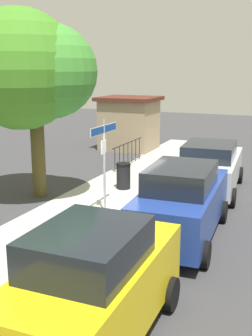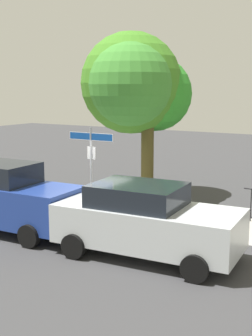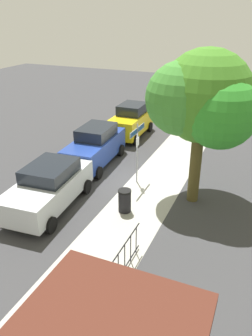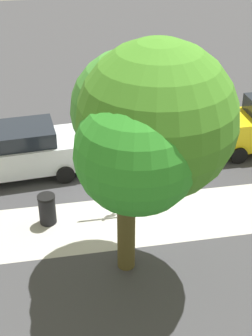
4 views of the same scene
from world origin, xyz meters
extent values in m
plane|color=#38383A|center=(0.00, 0.00, 0.00)|extent=(60.00, 60.00, 0.00)
cube|color=#A8A69E|center=(2.00, 1.30, 0.00)|extent=(24.00, 2.60, 0.00)
cylinder|color=#9EA0A5|center=(0.02, 0.40, 1.46)|extent=(0.07, 0.07, 2.93)
cube|color=#144799|center=(0.02, 0.40, 2.63)|extent=(1.70, 0.02, 0.22)
cube|color=white|center=(0.02, 0.40, 2.63)|extent=(1.73, 0.02, 0.25)
cube|color=silver|center=(0.02, 0.42, 2.08)|extent=(0.32, 0.02, 0.42)
cylinder|color=#49401E|center=(0.61, 3.25, 1.45)|extent=(0.48, 0.48, 2.91)
sphere|color=#3F8022|center=(-0.12, 3.27, 4.39)|extent=(3.83, 3.83, 3.83)
sphere|color=#2F8D27|center=(0.50, 4.01, 3.99)|extent=(2.89, 2.89, 2.89)
sphere|color=#3E8830|center=(0.33, 2.43, 4.33)|extent=(3.02, 3.02, 3.02)
cube|color=navy|center=(-1.04, -2.42, 0.88)|extent=(4.66, 2.01, 1.11)
cylinder|color=black|center=(0.46, -1.46, 0.32)|extent=(0.65, 0.26, 0.64)
cylinder|color=black|center=(0.55, -3.21, 0.32)|extent=(0.65, 0.26, 0.64)
cube|color=silver|center=(3.56, -2.14, 0.81)|extent=(4.76, 2.28, 0.98)
cube|color=black|center=(3.28, -2.16, 1.57)|extent=(2.34, 1.87, 0.55)
cylinder|color=black|center=(5.05, -1.06, 0.32)|extent=(0.65, 0.27, 0.64)
cylinder|color=black|center=(5.20, -2.99, 0.32)|extent=(0.65, 0.27, 0.64)
cylinder|color=black|center=(1.92, -1.29, 0.32)|extent=(0.65, 0.27, 0.64)
cylinder|color=black|center=(2.06, -3.23, 0.32)|extent=(0.65, 0.27, 0.64)
cylinder|color=black|center=(4.89, 2.30, 0.53)|extent=(0.03, 0.03, 1.05)
cylinder|color=black|center=(2.63, 0.90, 0.45)|extent=(0.52, 0.52, 0.90)
cylinder|color=black|center=(2.63, 0.90, 0.94)|extent=(0.55, 0.55, 0.08)
camera|label=1|loc=(-11.32, -5.24, 4.45)|focal=44.88mm
camera|label=2|loc=(8.81, -11.86, 4.20)|focal=48.95mm
camera|label=3|loc=(13.40, 5.58, 7.55)|focal=35.69mm
camera|label=4|loc=(2.49, 13.41, 9.43)|focal=52.90mm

